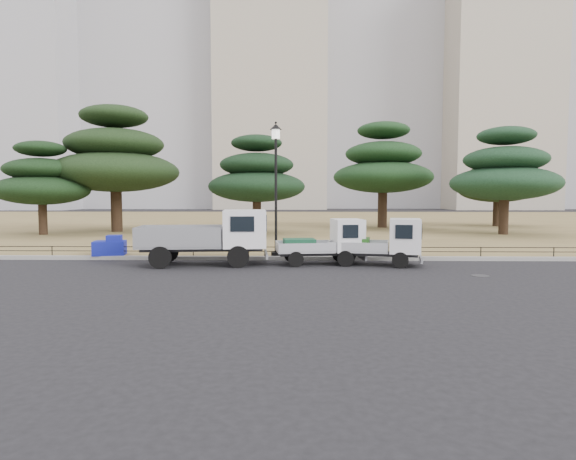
{
  "coord_description": "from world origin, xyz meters",
  "views": [
    {
      "loc": [
        0.39,
        -17.24,
        2.67
      ],
      "look_at": [
        0.0,
        2.0,
        1.3
      ],
      "focal_mm": 30.0,
      "sensor_mm": 36.0,
      "label": 1
    }
  ],
  "objects_px": {
    "truck_kei_rear": "(382,242)",
    "street_lamp": "(276,167)",
    "truck_large": "(211,235)",
    "tarp_pile": "(110,247)",
    "truck_kei_front": "(327,242)"
  },
  "relations": [
    {
      "from": "street_lamp",
      "to": "tarp_pile",
      "type": "relative_size",
      "value": 3.81
    },
    {
      "from": "truck_large",
      "to": "truck_kei_front",
      "type": "xyz_separation_m",
      "value": [
        4.49,
        0.27,
        -0.3
      ]
    },
    {
      "from": "truck_kei_front",
      "to": "street_lamp",
      "type": "relative_size",
      "value": 0.63
    },
    {
      "from": "street_lamp",
      "to": "truck_kei_rear",
      "type": "bearing_deg",
      "value": -22.01
    },
    {
      "from": "truck_kei_front",
      "to": "tarp_pile",
      "type": "relative_size",
      "value": 2.41
    },
    {
      "from": "truck_large",
      "to": "tarp_pile",
      "type": "relative_size",
      "value": 3.48
    },
    {
      "from": "truck_large",
      "to": "truck_kei_rear",
      "type": "distance_m",
      "value": 6.61
    },
    {
      "from": "street_lamp",
      "to": "tarp_pile",
      "type": "distance_m",
      "value": 7.85
    },
    {
      "from": "truck_kei_front",
      "to": "street_lamp",
      "type": "bearing_deg",
      "value": 137.62
    },
    {
      "from": "truck_kei_front",
      "to": "truck_kei_rear",
      "type": "height_order",
      "value": "truck_kei_rear"
    },
    {
      "from": "truck_kei_rear",
      "to": "street_lamp",
      "type": "bearing_deg",
      "value": 169.51
    },
    {
      "from": "tarp_pile",
      "to": "truck_large",
      "type": "bearing_deg",
      "value": -20.77
    },
    {
      "from": "truck_kei_rear",
      "to": "street_lamp",
      "type": "relative_size",
      "value": 0.66
    },
    {
      "from": "truck_kei_front",
      "to": "tarp_pile",
      "type": "distance_m",
      "value": 9.27
    },
    {
      "from": "truck_kei_rear",
      "to": "tarp_pile",
      "type": "relative_size",
      "value": 2.53
    }
  ]
}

